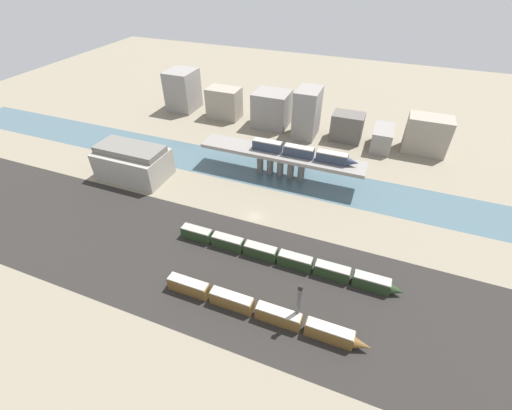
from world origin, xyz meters
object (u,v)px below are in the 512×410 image
(train_yard_mid, at_px, (282,257))
(train_on_bridge, at_px, (303,152))
(signal_tower, at_px, (298,306))
(train_yard_near, at_px, (259,310))
(warehouse_building, at_px, (133,162))

(train_yard_mid, bearing_deg, train_on_bridge, 98.42)
(train_on_bridge, relative_size, train_yard_mid, 0.60)
(signal_tower, bearing_deg, train_yard_near, -172.28)
(train_on_bridge, bearing_deg, signal_tower, -75.36)
(train_on_bridge, height_order, train_yard_near, train_on_bridge)
(train_yard_mid, height_order, signal_tower, signal_tower)
(train_yard_near, bearing_deg, warehouse_building, 148.46)
(train_yard_near, xyz_separation_m, warehouse_building, (-65.80, 40.38, 3.93))
(train_yard_near, relative_size, signal_tower, 3.76)
(signal_tower, bearing_deg, train_on_bridge, 104.64)
(train_yard_near, distance_m, warehouse_building, 77.30)
(train_yard_near, height_order, warehouse_building, warehouse_building)
(warehouse_building, bearing_deg, signal_tower, -27.65)
(train_yard_near, relative_size, warehouse_building, 1.99)
(train_on_bridge, xyz_separation_m, warehouse_building, (-59.27, -20.09, -5.76))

